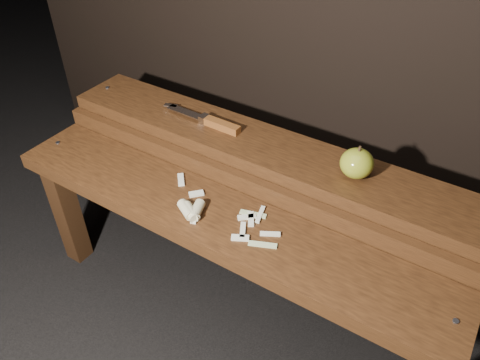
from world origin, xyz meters
The scene contains 6 objects.
ground centered at (0.00, 0.00, 0.00)m, with size 60.00×60.00×0.00m, color black.
bench_front_tier centered at (0.00, -0.06, 0.35)m, with size 1.20×0.20×0.42m.
bench_rear_tier centered at (0.00, 0.17, 0.41)m, with size 1.20×0.21×0.50m.
apple centered at (0.25, 0.17, 0.54)m, with size 0.08×0.08×0.08m.
knife centered at (-0.16, 0.17, 0.51)m, with size 0.26×0.04×0.02m.
apple_scraps centered at (-0.02, -0.07, 0.43)m, with size 0.35×0.14×0.03m.
Camera 1 is at (0.49, -0.71, 1.19)m, focal length 35.00 mm.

